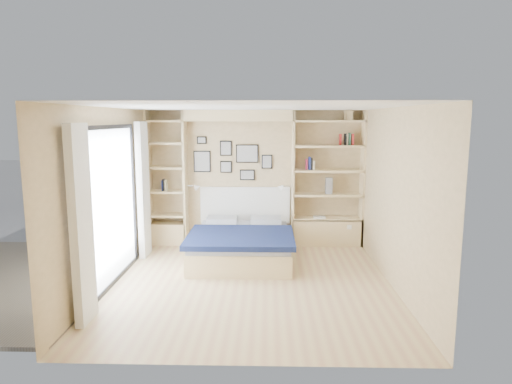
{
  "coord_description": "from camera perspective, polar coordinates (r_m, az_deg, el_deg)",
  "views": [
    {
      "loc": [
        0.24,
        -6.3,
        2.34
      ],
      "look_at": [
        0.05,
        0.9,
        1.19
      ],
      "focal_mm": 32.0,
      "sensor_mm": 36.0,
      "label": 1
    }
  ],
  "objects": [
    {
      "name": "reading_lamps",
      "position": [
        8.41,
        -2.18,
        0.63
      ],
      "size": [
        1.92,
        0.12,
        0.15
      ],
      "color": "silver",
      "rests_on": "ground"
    },
    {
      "name": "deck",
      "position": [
        7.74,
        -28.77,
        -9.66
      ],
      "size": [
        3.2,
        4.0,
        0.05
      ],
      "primitive_type": "cube",
      "color": "#685C4D",
      "rests_on": "ground"
    },
    {
      "name": "photo_gallery",
      "position": [
        8.58,
        -3.12,
        4.18
      ],
      "size": [
        1.48,
        0.02,
        0.82
      ],
      "color": "black",
      "rests_on": "ground"
    },
    {
      "name": "deck_chair",
      "position": [
        8.35,
        -19.36,
        -4.81
      ],
      "size": [
        0.8,
        0.97,
        0.85
      ],
      "rotation": [
        0.0,
        0.0,
        -0.41
      ],
      "color": "tan",
      "rests_on": "ground"
    },
    {
      "name": "room_shell",
      "position": [
        7.94,
        -3.02,
        -0.05
      ],
      "size": [
        4.5,
        4.5,
        4.5
      ],
      "color": "tan",
      "rests_on": "ground"
    },
    {
      "name": "bed",
      "position": [
        7.73,
        -1.77,
        -6.41
      ],
      "size": [
        1.7,
        2.16,
        1.07
      ],
      "color": "beige",
      "rests_on": "ground"
    },
    {
      "name": "shelf_decor",
      "position": [
        8.43,
        7.28,
        4.6
      ],
      "size": [
        3.52,
        0.23,
        2.03
      ],
      "color": "#AE2044",
      "rests_on": "ground"
    },
    {
      "name": "ground",
      "position": [
        6.72,
        -0.63,
        -11.26
      ],
      "size": [
        4.5,
        4.5,
        0.0
      ],
      "primitive_type": "plane",
      "color": "#D2B77E",
      "rests_on": "ground"
    }
  ]
}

